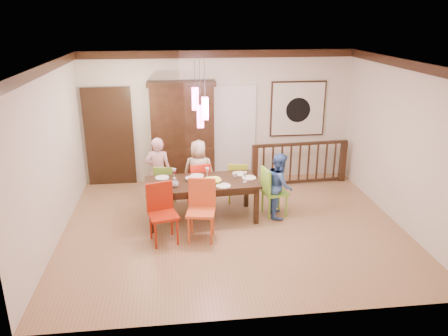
{
  "coord_description": "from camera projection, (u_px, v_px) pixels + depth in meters",
  "views": [
    {
      "loc": [
        -0.99,
        -6.98,
        3.63
      ],
      "look_at": [
        -0.11,
        0.5,
        0.96
      ],
      "focal_mm": 35.0,
      "sensor_mm": 36.0,
      "label": 1
    }
  ],
  "objects": [
    {
      "name": "pendant_cluster",
      "position": [
        200.0,
        108.0,
        7.48
      ],
      "size": [
        0.27,
        0.21,
        1.14
      ],
      "color": "#FF4C9B",
      "rests_on": "ceiling"
    },
    {
      "name": "chair_far_left",
      "position": [
        166.0,
        182.0,
        8.61
      ],
      "size": [
        0.45,
        0.45,
        0.86
      ],
      "rotation": [
        0.0,
        0.0,
        2.96
      ],
      "color": "#6EA22F",
      "rests_on": "floor"
    },
    {
      "name": "wine_glass_b",
      "position": [
        207.0,
        173.0,
        8.09
      ],
      "size": [
        0.08,
        0.08,
        0.19
      ],
      "primitive_type": null,
      "color": "silver",
      "rests_on": "dining_table"
    },
    {
      "name": "plate_near_mid",
      "position": [
        223.0,
        186.0,
        7.71
      ],
      "size": [
        0.26,
        0.26,
        0.01
      ],
      "primitive_type": "cylinder",
      "color": "white",
      "rests_on": "dining_table"
    },
    {
      "name": "wall_left",
      "position": [
        50.0,
        157.0,
        7.04
      ],
      "size": [
        0.0,
        5.0,
        5.0
      ],
      "primitive_type": "plane",
      "rotation": [
        1.57,
        0.0,
        1.57
      ],
      "color": "beige",
      "rests_on": "floor"
    },
    {
      "name": "wall_right",
      "position": [
        402.0,
        144.0,
        7.71
      ],
      "size": [
        0.0,
        5.0,
        5.0
      ],
      "primitive_type": "plane",
      "rotation": [
        1.57,
        0.0,
        -1.57
      ],
      "color": "beige",
      "rests_on": "floor"
    },
    {
      "name": "chair_near_mid",
      "position": [
        201.0,
        207.0,
        7.26
      ],
      "size": [
        0.54,
        0.54,
        1.03
      ],
      "rotation": [
        0.0,
        0.0,
        -0.18
      ],
      "color": "#D85526",
      "rests_on": "floor"
    },
    {
      "name": "painting",
      "position": [
        298.0,
        109.0,
        9.83
      ],
      "size": [
        1.25,
        0.06,
        1.25
      ],
      "color": "black",
      "rests_on": "wall_back"
    },
    {
      "name": "plate_far_left",
      "position": [
        162.0,
        178.0,
        8.09
      ],
      "size": [
        0.26,
        0.26,
        0.01
      ],
      "primitive_type": "cylinder",
      "color": "white",
      "rests_on": "dining_table"
    },
    {
      "name": "cup_left",
      "position": [
        175.0,
        184.0,
        7.66
      ],
      "size": [
        0.13,
        0.13,
        0.1
      ],
      "primitive_type": "imported",
      "rotation": [
        0.0,
        0.0,
        -0.06
      ],
      "color": "silver",
      "rests_on": "dining_table"
    },
    {
      "name": "chair_far_right",
      "position": [
        237.0,
        179.0,
        8.78
      ],
      "size": [
        0.43,
        0.43,
        0.86
      ],
      "rotation": [
        0.0,
        0.0,
        3.02
      ],
      "color": "#8FA21F",
      "rests_on": "floor"
    },
    {
      "name": "wall_back",
      "position": [
        218.0,
        117.0,
        9.71
      ],
      "size": [
        6.0,
        0.0,
        6.0
      ],
      "primitive_type": "plane",
      "rotation": [
        1.57,
        0.0,
        0.0
      ],
      "color": "beige",
      "rests_on": "floor"
    },
    {
      "name": "plate_end_right",
      "position": [
        249.0,
        178.0,
        8.08
      ],
      "size": [
        0.26,
        0.26,
        0.01
      ],
      "primitive_type": "cylinder",
      "color": "white",
      "rests_on": "dining_table"
    },
    {
      "name": "plate_far_mid",
      "position": [
        197.0,
        176.0,
        8.17
      ],
      "size": [
        0.26,
        0.26,
        0.01
      ],
      "primitive_type": "cylinder",
      "color": "white",
      "rests_on": "dining_table"
    },
    {
      "name": "wine_glass_d",
      "position": [
        245.0,
        177.0,
        7.87
      ],
      "size": [
        0.08,
        0.08,
        0.19
      ],
      "primitive_type": null,
      "color": "silver",
      "rests_on": "dining_table"
    },
    {
      "name": "chair_far_mid",
      "position": [
        198.0,
        180.0,
        8.64
      ],
      "size": [
        0.49,
        0.49,
        0.89
      ],
      "rotation": [
        0.0,
        0.0,
        3.39
      ],
      "color": "red",
      "rests_on": "floor"
    },
    {
      "name": "plate_far_right",
      "position": [
        239.0,
        174.0,
        8.29
      ],
      "size": [
        0.26,
        0.26,
        0.01
      ],
      "primitive_type": "cylinder",
      "color": "white",
      "rests_on": "dining_table"
    },
    {
      "name": "cup_right",
      "position": [
        235.0,
        175.0,
        8.11
      ],
      "size": [
        0.11,
        0.11,
        0.08
      ],
      "primitive_type": "imported",
      "rotation": [
        0.0,
        0.0,
        -0.3
      ],
      "color": "silver",
      "rests_on": "dining_table"
    },
    {
      "name": "ceiling",
      "position": [
        235.0,
        62.0,
        6.89
      ],
      "size": [
        6.0,
        6.0,
        0.0
      ],
      "primitive_type": "plane",
      "rotation": [
        3.14,
        0.0,
        0.0
      ],
      "color": "white",
      "rests_on": "wall_back"
    },
    {
      "name": "balustrade",
      "position": [
        300.0,
        162.0,
        9.71
      ],
      "size": [
        2.19,
        0.23,
        0.96
      ],
      "rotation": [
        0.0,
        0.0,
        0.07
      ],
      "color": "black",
      "rests_on": "floor"
    },
    {
      "name": "person_far_mid",
      "position": [
        199.0,
        171.0,
        8.75
      ],
      "size": [
        0.69,
        0.51,
        1.28
      ],
      "primitive_type": "imported",
      "rotation": [
        0.0,
        0.0,
        2.97
      ],
      "color": "beige",
      "rests_on": "floor"
    },
    {
      "name": "china_hutch",
      "position": [
        183.0,
        134.0,
        9.54
      ],
      "size": [
        1.45,
        0.46,
        2.29
      ],
      "color": "black",
      "rests_on": "floor"
    },
    {
      "name": "panel_door",
      "position": [
        110.0,
        138.0,
        9.54
      ],
      "size": [
        1.04,
        0.07,
        2.24
      ],
      "primitive_type": "cube",
      "color": "black",
      "rests_on": "wall_back"
    },
    {
      "name": "chair_end_right",
      "position": [
        275.0,
        188.0,
        8.18
      ],
      "size": [
        0.49,
        0.49,
        0.94
      ],
      "rotation": [
        0.0,
        0.0,
        1.75
      ],
      "color": "#80C936",
      "rests_on": "floor"
    },
    {
      "name": "serving_bowl",
      "position": [
        213.0,
        181.0,
        7.84
      ],
      "size": [
        0.35,
        0.35,
        0.07
      ],
      "primitive_type": "imported",
      "rotation": [
        0.0,
        0.0,
        0.17
      ],
      "color": "yellow",
      "rests_on": "dining_table"
    },
    {
      "name": "dining_table",
      "position": [
        202.0,
        186.0,
        7.96
      ],
      "size": [
        2.1,
        1.07,
        0.75
      ],
      "rotation": [
        0.0,
        0.0,
        0.07
      ],
      "color": "black",
      "rests_on": "floor"
    },
    {
      "name": "person_end_right",
      "position": [
        279.0,
        185.0,
        8.13
      ],
      "size": [
        0.54,
        0.65,
        1.23
      ],
      "primitive_type": "imported",
      "rotation": [
        0.0,
        0.0,
        1.45
      ],
      "color": "#3F65B1",
      "rests_on": "floor"
    },
    {
      "name": "wine_glass_c",
      "position": [
        195.0,
        182.0,
        7.64
      ],
      "size": [
        0.08,
        0.08,
        0.19
      ],
      "primitive_type": null,
      "color": "#590C19",
      "rests_on": "dining_table"
    },
    {
      "name": "floor",
      "position": [
        233.0,
        227.0,
        7.86
      ],
      "size": [
        6.0,
        6.0,
        0.0
      ],
      "primitive_type": "plane",
      "color": "#9D6C4C",
      "rests_on": "ground"
    },
    {
      "name": "small_bowl",
      "position": [
        190.0,
        179.0,
        7.97
      ],
      "size": [
        0.21,
        0.21,
        0.06
      ],
      "primitive_type": "imported",
      "rotation": [
        0.0,
        0.0,
        -0.18
      ],
      "color": "white",
      "rests_on": "dining_table"
    },
    {
      "name": "person_far_left",
      "position": [
        159.0,
        171.0,
        8.63
      ],
      "size": [
        0.53,
        0.37,
        1.37
      ],
      "primitive_type": "imported",
      "rotation": [
        0.0,
        0.0,
        3.05
      ],
      "color": "beige",
      "rests_on": "floor"
    },
    {
      "name": "chair_near_left",
      "position": [
        163.0,
        211.0,
        7.17
      ],
      "size": [
        0.55,
        0.55,
        1.0
      ],
      "rotation": [
        0.0,
        0.0,
        0.26
      ],
      "color": "#9E1E09",
      "rests_on": "floor"
    },
    {
      "name": "plate_near_left",
      "position": [
        161.0,
        188.0,
        7.59
      ],
      "size": [
        0.26,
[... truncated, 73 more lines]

